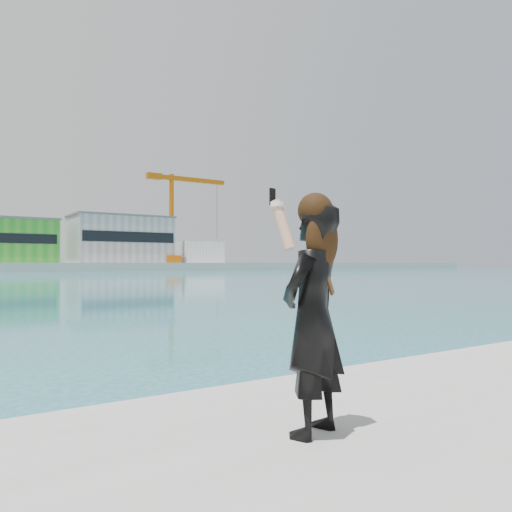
% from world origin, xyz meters
% --- Properties ---
extents(ground, '(500.00, 500.00, 0.00)m').
position_xyz_m(ground, '(0.00, 0.00, 0.00)').
color(ground, '#1A5D79').
rests_on(ground, ground).
extents(warehouse_grey_right, '(25.50, 15.35, 12.50)m').
position_xyz_m(warehouse_grey_right, '(40.00, 127.98, 8.26)').
color(warehouse_grey_right, gray).
rests_on(warehouse_grey_right, far_quay).
extents(ancillary_shed, '(12.00, 10.00, 6.00)m').
position_xyz_m(ancillary_shed, '(62.00, 126.00, 5.00)').
color(ancillary_shed, silver).
rests_on(ancillary_shed, far_quay).
extents(dock_crane, '(23.00, 4.00, 24.00)m').
position_xyz_m(dock_crane, '(53.20, 122.00, 15.07)').
color(dock_crane, '#C35A0B').
rests_on(dock_crane, far_quay).
extents(flagpole_right, '(1.28, 0.16, 8.00)m').
position_xyz_m(flagpole_right, '(22.09, 121.00, 6.54)').
color(flagpole_right, silver).
rests_on(flagpole_right, far_quay).
extents(woman, '(0.66, 0.55, 1.65)m').
position_xyz_m(woman, '(-0.36, -0.51, 1.63)').
color(woman, black).
rests_on(woman, near_quay).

